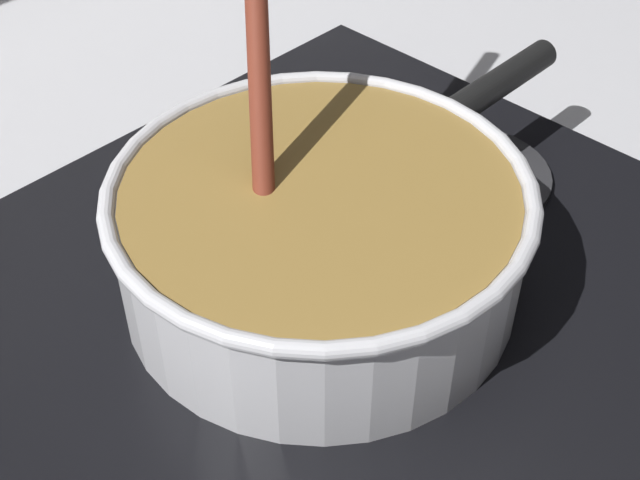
# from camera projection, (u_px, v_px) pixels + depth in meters

# --- Properties ---
(ground) EXTENTS (2.40, 1.60, 0.04)m
(ground) POSITION_uv_depth(u_px,v_px,m) (585.00, 467.00, 0.53)
(ground) COLOR #B7B7BC
(hob_plate) EXTENTS (0.56, 0.48, 0.01)m
(hob_plate) POSITION_uv_depth(u_px,v_px,m) (320.00, 291.00, 0.60)
(hob_plate) COLOR black
(hob_plate) RESTS_ON ground
(burner_ring) EXTENTS (0.18, 0.18, 0.01)m
(burner_ring) POSITION_uv_depth(u_px,v_px,m) (320.00, 281.00, 0.59)
(burner_ring) COLOR #592D0C
(burner_ring) RESTS_ON hob_plate
(spare_burner) EXTENTS (0.13, 0.13, 0.01)m
(spare_burner) POSITION_uv_depth(u_px,v_px,m) (467.00, 175.00, 0.68)
(spare_burner) COLOR #262628
(spare_burner) RESTS_ON hob_plate
(cooking_pan) EXTENTS (0.39, 0.28, 0.32)m
(cooking_pan) POSITION_uv_depth(u_px,v_px,m) (321.00, 232.00, 0.56)
(cooking_pan) COLOR silver
(cooking_pan) RESTS_ON hob_plate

